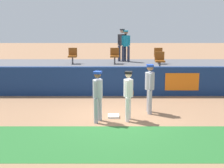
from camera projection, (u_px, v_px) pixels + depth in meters
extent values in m
plane|color=#936B4C|center=(115.00, 119.00, 11.93)|extent=(60.00, 60.00, 0.00)
cube|color=#26662B|center=(116.00, 142.00, 9.77)|extent=(18.00, 2.80, 0.01)
cube|color=white|center=(112.00, 116.00, 12.12)|extent=(0.40, 0.40, 0.08)
cylinder|color=white|center=(127.00, 107.00, 11.86)|extent=(0.14, 0.14, 0.84)
cylinder|color=white|center=(126.00, 110.00, 11.56)|extent=(0.14, 0.14, 0.84)
cylinder|color=white|center=(127.00, 88.00, 11.56)|extent=(0.39, 0.39, 0.59)
sphere|color=beige|center=(127.00, 75.00, 11.46)|extent=(0.22, 0.22, 0.22)
cube|color=black|center=(127.00, 73.00, 11.45)|extent=(0.28, 0.28, 0.08)
cylinder|color=white|center=(128.00, 86.00, 11.74)|extent=(0.09, 0.09, 0.56)
cylinder|color=white|center=(126.00, 89.00, 11.37)|extent=(0.09, 0.09, 0.56)
ellipsoid|color=brown|center=(131.00, 93.00, 11.77)|extent=(0.16, 0.22, 0.28)
cylinder|color=#9EA3AD|center=(98.00, 108.00, 11.67)|extent=(0.15, 0.15, 0.86)
cylinder|color=#9EA3AD|center=(95.00, 111.00, 11.39)|extent=(0.15, 0.15, 0.86)
cylinder|color=#9EA3AD|center=(96.00, 89.00, 11.38)|extent=(0.43, 0.43, 0.61)
sphere|color=brown|center=(96.00, 75.00, 11.28)|extent=(0.22, 0.22, 0.22)
cube|color=#193899|center=(96.00, 73.00, 11.27)|extent=(0.31, 0.31, 0.08)
cylinder|color=#9EA3AD|center=(99.00, 87.00, 11.56)|extent=(0.09, 0.09, 0.57)
cylinder|color=#9EA3AD|center=(94.00, 89.00, 11.19)|extent=(0.09, 0.09, 0.57)
cylinder|color=#9EA3AD|center=(147.00, 100.00, 12.74)|extent=(0.15, 0.15, 0.89)
cylinder|color=#9EA3AD|center=(148.00, 102.00, 12.43)|extent=(0.15, 0.15, 0.89)
cylinder|color=#9EA3AD|center=(148.00, 81.00, 12.43)|extent=(0.35, 0.35, 0.63)
sphere|color=#8C6647|center=(149.00, 68.00, 12.32)|extent=(0.23, 0.23, 0.23)
cube|color=#193899|center=(149.00, 66.00, 12.31)|extent=(0.25, 0.25, 0.08)
cylinder|color=#9EA3AD|center=(148.00, 79.00, 12.63)|extent=(0.09, 0.09, 0.59)
cylinder|color=#9EA3AD|center=(149.00, 82.00, 12.22)|extent=(0.09, 0.09, 0.59)
cube|color=navy|center=(114.00, 81.00, 15.16)|extent=(18.00, 0.24, 1.30)
cube|color=orange|center=(180.00, 82.00, 15.05)|extent=(1.50, 0.02, 0.78)
cube|color=#59595E|center=(114.00, 75.00, 17.71)|extent=(18.00, 4.80, 0.96)
cylinder|color=#4C4C51|center=(71.00, 60.00, 18.15)|extent=(0.08, 0.08, 0.40)
cube|color=#8C4714|center=(71.00, 56.00, 18.11)|extent=(0.46, 0.44, 0.08)
cube|color=#8C4714|center=(71.00, 51.00, 18.24)|extent=(0.46, 0.06, 0.40)
cylinder|color=#4C4C51|center=(158.00, 65.00, 16.41)|extent=(0.08, 0.08, 0.40)
cube|color=#8C4714|center=(158.00, 61.00, 16.36)|extent=(0.46, 0.44, 0.08)
cube|color=#8C4714|center=(158.00, 56.00, 16.50)|extent=(0.46, 0.06, 0.40)
cylinder|color=#4C4C51|center=(113.00, 60.00, 18.16)|extent=(0.08, 0.08, 0.40)
cube|color=#8C4714|center=(113.00, 56.00, 18.12)|extent=(0.47, 0.44, 0.08)
cube|color=#8C4714|center=(113.00, 51.00, 18.25)|extent=(0.47, 0.06, 0.40)
cylinder|color=#4C4C51|center=(157.00, 60.00, 18.17)|extent=(0.08, 0.08, 0.40)
cube|color=#8C4714|center=(157.00, 56.00, 18.13)|extent=(0.45, 0.44, 0.08)
cube|color=#8C4714|center=(157.00, 51.00, 18.26)|extent=(0.45, 0.06, 0.40)
cylinder|color=#33384C|center=(123.00, 53.00, 19.11)|extent=(0.15, 0.15, 0.89)
cylinder|color=#33384C|center=(118.00, 53.00, 19.06)|extent=(0.15, 0.15, 0.89)
cylinder|color=#333338|center=(121.00, 40.00, 18.93)|extent=(0.39, 0.39, 0.63)
sphere|color=tan|center=(121.00, 31.00, 18.83)|extent=(0.23, 0.23, 0.23)
cube|color=#333338|center=(121.00, 30.00, 18.82)|extent=(0.28, 0.28, 0.08)
cylinder|color=#333338|center=(124.00, 39.00, 18.96)|extent=(0.09, 0.09, 0.58)
cylinder|color=#333338|center=(117.00, 39.00, 18.90)|extent=(0.09, 0.09, 0.58)
cylinder|color=#33384C|center=(127.00, 54.00, 18.99)|extent=(0.14, 0.14, 0.85)
cylinder|color=#33384C|center=(121.00, 54.00, 18.96)|extent=(0.14, 0.14, 0.85)
cylinder|color=teal|center=(124.00, 41.00, 18.82)|extent=(0.35, 0.35, 0.60)
sphere|color=#8C6647|center=(124.00, 32.00, 18.73)|extent=(0.22, 0.22, 0.22)
cube|color=teal|center=(124.00, 31.00, 18.71)|extent=(0.25, 0.25, 0.08)
cylinder|color=teal|center=(128.00, 41.00, 18.84)|extent=(0.09, 0.09, 0.56)
cylinder|color=teal|center=(121.00, 41.00, 18.80)|extent=(0.09, 0.09, 0.56)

